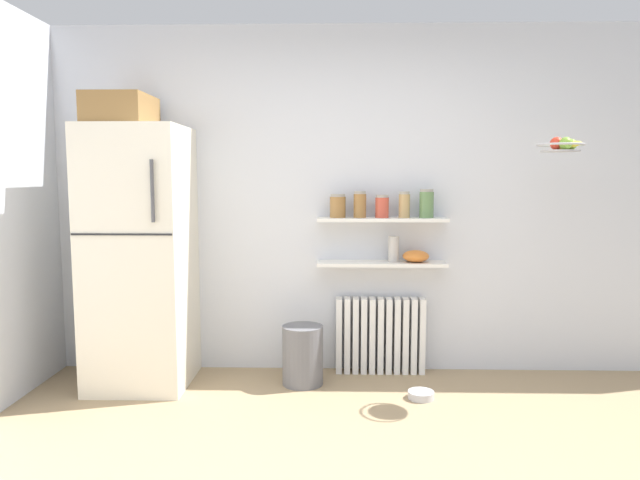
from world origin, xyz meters
TOP-DOWN VIEW (x-y plane):
  - ground_plane at (0.00, 0.50)m, footprint 7.04×7.04m
  - back_wall at (0.00, 2.05)m, footprint 7.04×0.10m
  - refrigerator at (-1.47, 1.66)m, footprint 0.67×0.71m
  - radiator at (0.26, 1.92)m, footprint 0.67×0.12m
  - wall_shelf_lower at (0.26, 1.89)m, footprint 0.95×0.22m
  - wall_shelf_upper at (0.26, 1.89)m, footprint 0.95×0.22m
  - storage_jar_0 at (-0.07, 1.89)m, footprint 0.12×0.12m
  - storage_jar_1 at (0.10, 1.89)m, footprint 0.09×0.09m
  - storage_jar_2 at (0.26, 1.89)m, footprint 0.10×0.10m
  - storage_jar_3 at (0.42, 1.89)m, footprint 0.08×0.08m
  - storage_jar_4 at (0.59, 1.89)m, footprint 0.10×0.10m
  - vase at (0.35, 1.89)m, footprint 0.08×0.08m
  - shelf_bowl at (0.51, 1.89)m, footprint 0.20×0.20m
  - trash_bin at (-0.32, 1.66)m, footprint 0.29×0.29m
  - pet_food_bowl at (0.50, 1.40)m, footprint 0.18×0.18m
  - hanging_fruit_basket at (1.39, 1.48)m, footprint 0.30×0.30m

SIDE VIEW (x-z plane):
  - ground_plane at x=0.00m, z-range 0.00..0.00m
  - pet_food_bowl at x=0.50m, z-range 0.00..0.05m
  - trash_bin at x=-0.32m, z-range 0.00..0.43m
  - radiator at x=0.26m, z-range 0.00..0.58m
  - wall_shelf_lower at x=0.26m, z-range 0.83..0.86m
  - shelf_bowl at x=0.51m, z-range 0.86..0.94m
  - vase at x=0.35m, z-range 0.86..1.05m
  - refrigerator at x=-1.47m, z-range -0.06..1.99m
  - wall_shelf_upper at x=0.26m, z-range 1.16..1.18m
  - storage_jar_2 at x=0.26m, z-range 1.18..1.35m
  - storage_jar_0 at x=-0.07m, z-range 1.18..1.36m
  - storage_jar_3 at x=0.42m, z-range 1.18..1.38m
  - storage_jar_1 at x=0.10m, z-range 1.18..1.38m
  - storage_jar_4 at x=0.59m, z-range 1.18..1.39m
  - back_wall at x=0.00m, z-range 0.00..2.60m
  - hanging_fruit_basket at x=1.39m, z-range 1.64..1.74m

